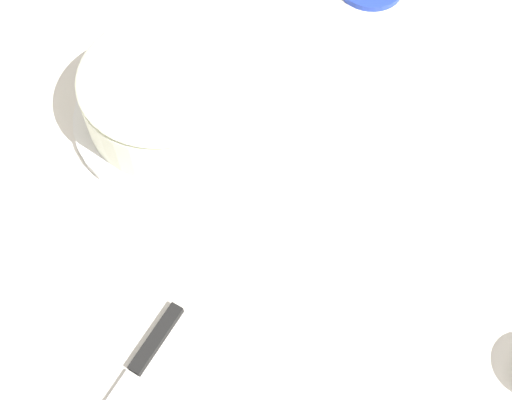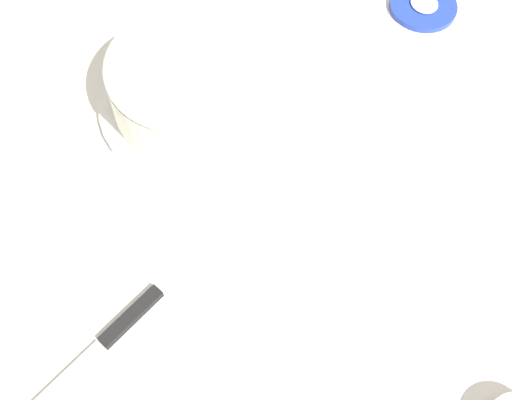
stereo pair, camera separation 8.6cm
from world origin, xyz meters
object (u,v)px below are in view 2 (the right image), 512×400
(spreading_knife, at_px, (102,347))
(sprinkle_bowl_yellow, at_px, (1,85))
(frosting_tub_lid, at_px, (423,6))
(frosted_cake, at_px, (192,84))

(spreading_knife, distance_m, sprinkle_bowl_yellow, 0.44)
(spreading_knife, xyz_separation_m, sprinkle_bowl_yellow, (0.43, 0.09, 0.02))
(sprinkle_bowl_yellow, bearing_deg, frosting_tub_lid, -89.11)
(frosted_cake, xyz_separation_m, sprinkle_bowl_yellow, (0.10, 0.28, -0.03))
(frosting_tub_lid, bearing_deg, sprinkle_bowl_yellow, 90.89)
(frosted_cake, xyz_separation_m, frosting_tub_lid, (0.11, -0.41, -0.05))
(frosted_cake, bearing_deg, frosting_tub_lid, -75.51)
(spreading_knife, relative_size, sprinkle_bowl_yellow, 2.29)
(frosted_cake, xyz_separation_m, spreading_knife, (-0.34, 0.19, -0.05))
(frosting_tub_lid, bearing_deg, spreading_knife, 126.66)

